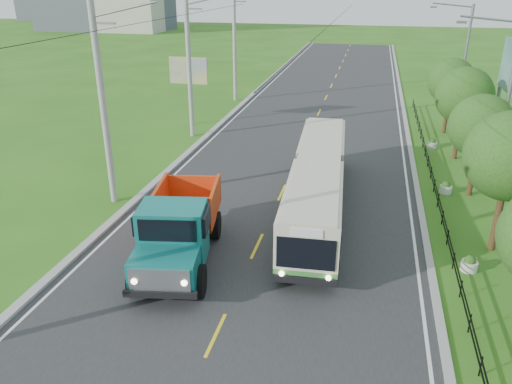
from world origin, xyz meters
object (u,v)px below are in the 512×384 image
(streetlight_mid, at_px, (503,105))
(planter_far, at_px, (432,144))
(tree_third, at_px, (510,160))
(pole_near, at_px, (104,104))
(pole_far, at_px, (235,45))
(bus, at_px, (318,180))
(tree_fifth, at_px, (464,99))
(planter_mid, at_px, (446,188))
(streetlight_far, at_px, (462,62))
(dump_truck, at_px, (179,225))
(planter_near, at_px, (469,264))
(pole_mid, at_px, (190,65))
(tree_fourth, at_px, (481,129))
(billboard_left, at_px, (189,75))
(tree_back, at_px, (452,84))

(streetlight_mid, distance_m, planter_far, 9.46)
(tree_third, bearing_deg, pole_near, 177.29)
(pole_far, bearing_deg, bus, -65.73)
(tree_fifth, distance_m, planter_mid, 7.21)
(tree_fifth, bearing_deg, streetlight_far, 84.29)
(bus, distance_m, dump_truck, 7.65)
(pole_far, bearing_deg, pole_near, -90.00)
(pole_near, height_order, bus, pole_near)
(pole_near, xyz_separation_m, planter_near, (16.86, -3.00, -4.81))
(tree_third, relative_size, dump_truck, 0.83)
(pole_mid, distance_m, planter_near, 23.08)
(streetlight_mid, xyz_separation_m, planter_mid, (-2.04, -0.00, -4.62))
(tree_fourth, xyz_separation_m, streetlight_mid, (0.79, -0.14, 1.32))
(planter_near, xyz_separation_m, bus, (-6.51, 4.05, 1.39))
(tree_third, relative_size, billboard_left, 1.15)
(pole_near, bearing_deg, dump_truck, -41.53)
(pole_near, height_order, tree_fifth, pole_near)
(billboard_left, height_order, bus, billboard_left)
(billboard_left, bearing_deg, tree_back, 6.31)
(billboard_left, distance_m, bus, 18.26)
(pole_far, xyz_separation_m, streetlight_far, (18.90, -5.00, -0.19))
(pole_near, distance_m, dump_truck, 8.10)
(pole_far, relative_size, billboard_left, 1.92)
(tree_fourth, relative_size, planter_near, 8.06)
(tree_back, bearing_deg, pole_far, 159.26)
(pole_mid, relative_size, streetlight_far, 1.10)
(billboard_left, relative_size, bus, 0.36)
(pole_mid, height_order, tree_third, pole_mid)
(pole_far, relative_size, dump_truck, 1.39)
(planter_mid, bearing_deg, billboard_left, 151.08)
(dump_truck, bearing_deg, bus, 40.66)
(pole_near, xyz_separation_m, tree_back, (18.12, 17.14, -1.44))
(dump_truck, bearing_deg, pole_far, 90.89)
(pole_far, distance_m, planter_far, 20.70)
(planter_far, bearing_deg, streetlight_mid, -75.68)
(pole_mid, bearing_deg, bus, -46.61)
(tree_back, height_order, planter_mid, tree_back)
(streetlight_far, bearing_deg, pole_mid, -159.68)
(tree_back, distance_m, dump_truck, 25.45)
(tree_fourth, xyz_separation_m, bus, (-7.77, -4.09, -1.91))
(pole_mid, distance_m, streetlight_far, 20.16)
(pole_near, height_order, pole_mid, same)
(pole_near, relative_size, tree_fifth, 1.72)
(bus, bearing_deg, planter_far, 58.25)
(pole_mid, xyz_separation_m, planter_far, (16.86, 1.00, -4.81))
(pole_near, xyz_separation_m, pole_mid, (0.00, 12.00, 0.00))
(tree_third, bearing_deg, planter_mid, 102.10)
(tree_fifth, xyz_separation_m, streetlight_mid, (0.79, -6.14, 1.05))
(pole_far, xyz_separation_m, billboard_left, (-1.24, -9.00, -1.23))
(streetlight_mid, bearing_deg, streetlight_far, 90.00)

